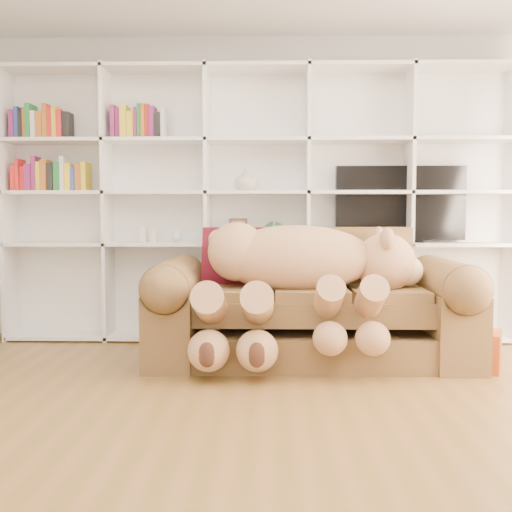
{
  "coord_description": "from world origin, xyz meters",
  "views": [
    {
      "loc": [
        0.1,
        -2.7,
        1.09
      ],
      "look_at": [
        0.0,
        1.63,
        0.79
      ],
      "focal_mm": 40.0,
      "sensor_mm": 36.0,
      "label": 1
    }
  ],
  "objects_px": {
    "teddy_bear": "(298,272)",
    "gift_box": "(475,350)",
    "tv": "(400,205)",
    "sofa": "(309,310)"
  },
  "relations": [
    {
      "from": "teddy_bear",
      "to": "tv",
      "type": "height_order",
      "value": "tv"
    },
    {
      "from": "gift_box",
      "to": "tv",
      "type": "xyz_separation_m",
      "value": [
        -0.33,
        0.99,
        1.06
      ]
    },
    {
      "from": "sofa",
      "to": "tv",
      "type": "distance_m",
      "value": 1.38
    },
    {
      "from": "sofa",
      "to": "teddy_bear",
      "type": "relative_size",
      "value": 1.41
    },
    {
      "from": "sofa",
      "to": "gift_box",
      "type": "xyz_separation_m",
      "value": [
        1.17,
        -0.27,
        -0.24
      ]
    },
    {
      "from": "sofa",
      "to": "teddy_bear",
      "type": "bearing_deg",
      "value": -115.78
    },
    {
      "from": "teddy_bear",
      "to": "gift_box",
      "type": "distance_m",
      "value": 1.38
    },
    {
      "from": "teddy_bear",
      "to": "tv",
      "type": "xyz_separation_m",
      "value": [
        0.94,
        0.92,
        0.51
      ]
    },
    {
      "from": "sofa",
      "to": "teddy_bear",
      "type": "height_order",
      "value": "teddy_bear"
    },
    {
      "from": "tv",
      "to": "teddy_bear",
      "type": "bearing_deg",
      "value": -135.7
    }
  ]
}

